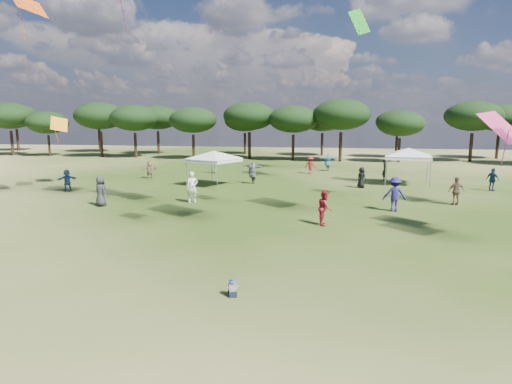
% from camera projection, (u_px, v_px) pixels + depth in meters
% --- Properties ---
extents(ground, '(140.00, 140.00, 0.00)m').
position_uv_depth(ground, '(230.00, 335.00, 10.13)').
color(ground, '#344A16').
rests_on(ground, ground).
extents(tree_line, '(108.78, 17.63, 7.77)m').
position_uv_depth(tree_line, '(334.00, 117.00, 54.83)').
color(tree_line, black).
rests_on(tree_line, ground).
extents(tent_left, '(5.94, 5.94, 3.00)m').
position_uv_depth(tent_left, '(214.00, 152.00, 32.86)').
color(tent_left, gray).
rests_on(tent_left, ground).
extents(tent_right, '(6.71, 6.71, 3.19)m').
position_uv_depth(tent_right, '(408.00, 149.00, 33.29)').
color(tent_right, gray).
rests_on(tent_right, ground).
extents(toddler, '(0.40, 0.44, 0.54)m').
position_uv_depth(toddler, '(233.00, 288.00, 12.35)').
color(toddler, black).
rests_on(toddler, ground).
extents(festival_crowd, '(31.22, 23.71, 1.93)m').
position_uv_depth(festival_crowd, '(278.00, 175.00, 32.78)').
color(festival_crowd, navy).
rests_on(festival_crowd, ground).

